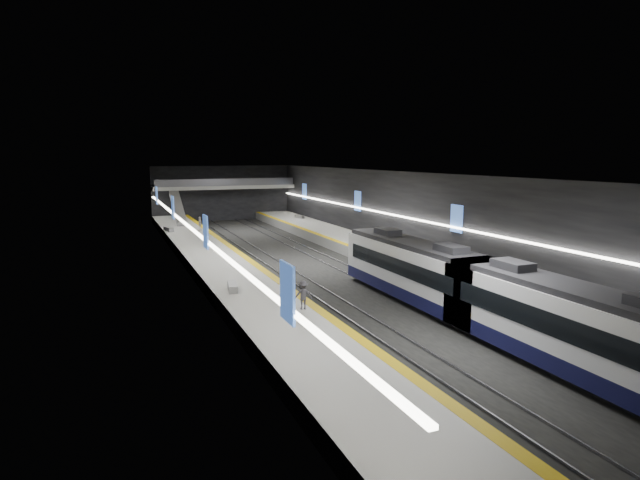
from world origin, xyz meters
name	(u,v)px	position (x,y,z in m)	size (l,w,h in m)	color
ground	(305,265)	(0.00, 0.00, 0.00)	(70.00, 70.00, 0.00)	black
ceiling	(305,173)	(0.00, 0.00, 8.00)	(20.00, 70.00, 0.04)	beige
wall_left	(187,225)	(-10.00, 0.00, 4.00)	(0.04, 70.00, 8.00)	black
wall_right	(405,215)	(10.00, 0.00, 4.00)	(0.04, 70.00, 8.00)	black
wall_back	(222,193)	(0.00, 35.00, 4.00)	(20.00, 0.04, 8.00)	black
platform_left	(220,266)	(-7.50, 0.00, 0.50)	(5.00, 70.00, 1.00)	slate
tile_surface_left	(220,259)	(-7.50, 0.00, 1.01)	(5.00, 70.00, 0.02)	#AEAEA9
tactile_strip_left	(246,257)	(-5.30, 0.00, 1.02)	(0.60, 70.00, 0.02)	#E0B40B
platform_right	(381,253)	(7.50, 0.00, 0.50)	(5.00, 70.00, 1.00)	slate
tile_surface_right	(381,248)	(7.50, 0.00, 1.01)	(5.00, 70.00, 0.02)	#AEAEA9
tactile_strip_right	(360,249)	(5.30, 0.00, 1.02)	(0.60, 70.00, 0.02)	#E0B40B
rails	(305,264)	(0.00, 0.00, 0.06)	(6.52, 70.00, 0.12)	gray
train	(478,291)	(2.50, -20.22, 2.20)	(2.69, 27.61, 3.60)	#0F1038
ad_posters	(301,212)	(0.00, 1.00, 4.50)	(19.94, 53.50, 2.20)	#4573CF
cove_light_left	(190,227)	(-9.80, 0.00, 3.80)	(0.25, 68.60, 0.12)	white
cove_light_right	(403,217)	(9.80, 0.00, 3.80)	(0.25, 68.60, 0.12)	white
mezzanine_bridge	(225,187)	(0.00, 32.93, 5.04)	(20.00, 3.00, 1.50)	gray
escalator	(178,208)	(-7.50, 26.00, 2.90)	(1.20, 8.00, 0.60)	#99999E
bench_left_near	(233,287)	(-8.77, -10.48, 1.24)	(0.55, 1.98, 0.48)	#99999E
bench_left_far	(169,229)	(-9.50, 18.66, 1.24)	(0.55, 1.98, 0.48)	#99999E
bench_right_far	(300,217)	(8.55, 25.25, 1.21)	(0.48, 1.72, 0.42)	#99999E
passenger_right_a	(402,251)	(5.79, -6.72, 1.98)	(0.71, 0.47, 1.95)	#C04A47
passenger_left_a	(200,224)	(-6.20, 17.45, 1.82)	(0.96, 0.40, 1.64)	silver
passenger_left_b	(303,295)	(-6.07, -16.10, 1.81)	(1.05, 0.60, 1.62)	#44434B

